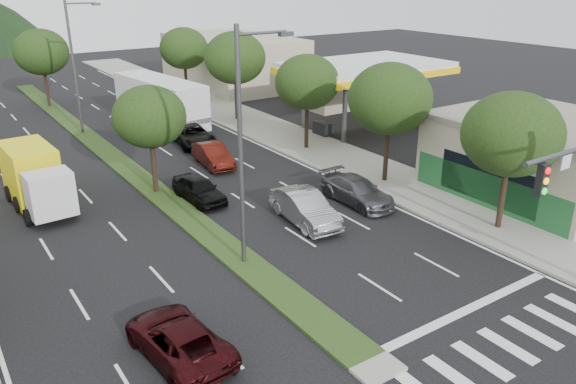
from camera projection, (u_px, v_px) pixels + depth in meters
ground at (368, 363)px, 18.15m from camera, size 160.00×160.00×0.00m
sidewalk_right at (274, 131)px, 43.88m from camera, size 5.00×90.00×0.15m
median at (103, 149)px, 39.67m from camera, size 1.60×56.00×0.12m
storefront_right at (540, 158)px, 31.42m from camera, size 9.00×10.00×4.00m
gas_canopy at (365, 70)px, 43.28m from camera, size 12.20×8.20×5.25m
bldg_right_far at (233, 61)px, 61.22m from camera, size 10.00×16.00×5.20m
tree_r_a at (512, 134)px, 25.71m from camera, size 4.60×4.60×6.63m
tree_r_b at (390, 99)px, 31.79m from camera, size 4.80×4.80×6.94m
tree_r_c at (307, 82)px, 38.05m from camera, size 4.40×4.40×6.48m
tree_r_d at (235, 58)px, 45.59m from camera, size 5.00×5.00×7.17m
tree_r_e at (184, 48)px, 53.39m from camera, size 4.60×4.60×6.71m
tree_med_near at (149, 117)px, 30.37m from camera, size 4.00×4.00×6.02m
tree_med_far at (41, 52)px, 50.16m from camera, size 4.80×4.80×6.94m
streetlight_near at (245, 138)px, 22.36m from camera, size 2.60×0.25×10.00m
streetlight_mid at (76, 61)px, 41.59m from camera, size 2.60×0.25×10.00m
sedan_silver at (305, 208)px, 27.97m from camera, size 2.14×4.95×1.58m
suv_maroon at (178, 339)px, 18.25m from camera, size 2.56×4.84×1.30m
car_queue_a at (199, 189)px, 30.58m from camera, size 1.80×4.17×1.40m
car_queue_b at (357, 191)px, 30.39m from camera, size 1.96×4.81×1.40m
car_queue_c at (213, 155)px, 36.20m from camera, size 1.98×4.48×1.43m
car_queue_d at (193, 135)px, 40.52m from camera, size 3.07×5.45×1.44m
car_queue_e at (135, 126)px, 43.19m from camera, size 1.97×4.08×1.34m
box_truck at (35, 179)px, 29.74m from camera, size 2.78×6.53×3.16m
motorhome at (160, 102)px, 44.61m from camera, size 4.19×10.43×3.90m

